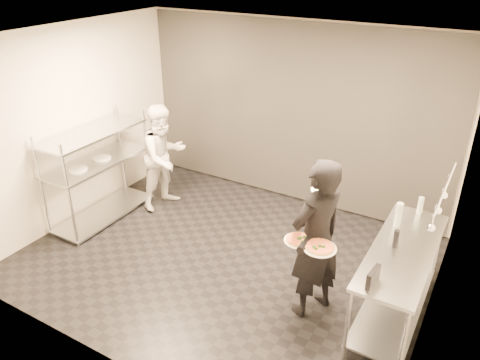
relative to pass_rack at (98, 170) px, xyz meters
The scene contains 13 objects.
room_shell 2.53m from the pass_rack, 28.77° to the left, with size 5.00×4.00×2.80m.
pass_rack is the anchor object (origin of this frame).
prep_counter 4.33m from the pass_rack, ahead, with size 0.60×1.80×0.92m.
utensil_rail 4.64m from the pass_rack, ahead, with size 0.07×1.20×0.31m.
waiter 3.51m from the pass_rack, ahead, with size 0.67×0.44×1.85m, color black.
chef 0.99m from the pass_rack, 52.54° to the left, with size 0.79×0.62×1.63m, color white.
pizza_plate_near 3.43m from the pass_rack, ahead, with size 0.30×0.30×0.05m.
pizza_plate_far 3.68m from the pass_rack, ahead, with size 0.34×0.34×0.05m.
salad_plate 3.49m from the pass_rack, ahead, with size 0.26×0.26×0.07m.
pos_monitor 4.28m from the pass_rack, ahead, with size 0.05×0.23×0.16m, color black.
bottle_green 4.19m from the pass_rack, ahead, with size 0.08×0.08×0.28m, color gray.
bottle_clear 4.40m from the pass_rack, 10.53° to the left, with size 0.06×0.06×0.21m, color gray.
bottle_dark 4.25m from the pass_rack, ahead, with size 0.06×0.06×0.20m, color black.
Camera 1 is at (2.72, -4.26, 3.69)m, focal length 35.00 mm.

